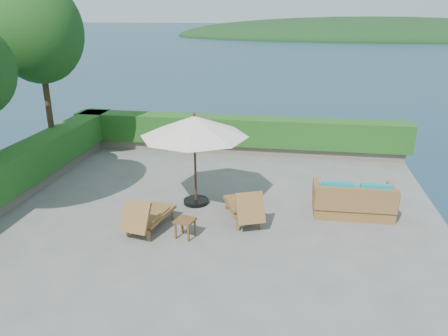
% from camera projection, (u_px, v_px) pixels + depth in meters
% --- Properties ---
extents(ground, '(12.00, 12.00, 0.00)m').
position_uv_depth(ground, '(208.00, 218.00, 11.29)').
color(ground, gray).
rests_on(ground, ground).
extents(foundation, '(12.00, 12.00, 3.00)m').
position_uv_depth(foundation, '(208.00, 269.00, 11.81)').
color(foundation, '#575145').
rests_on(foundation, ocean).
extents(ocean, '(600.00, 600.00, 0.00)m').
position_uv_depth(ocean, '(209.00, 313.00, 12.31)').
color(ocean, '#143040').
rests_on(ocean, ground).
extents(offshore_island, '(126.00, 57.60, 12.60)m').
position_uv_depth(offshore_island, '(371.00, 37.00, 138.45)').
color(offshore_island, '#133218').
rests_on(offshore_island, ocean).
extents(planter_wall_far, '(12.00, 0.60, 0.36)m').
position_uv_depth(planter_wall_far, '(237.00, 148.00, 16.42)').
color(planter_wall_far, slate).
rests_on(planter_wall_far, ground).
extents(planter_wall_left, '(0.60, 12.00, 0.36)m').
position_uv_depth(planter_wall_left, '(9.00, 197.00, 12.07)').
color(planter_wall_left, slate).
rests_on(planter_wall_left, ground).
extents(hedge_far, '(12.40, 0.90, 1.00)m').
position_uv_depth(hedge_far, '(237.00, 131.00, 16.19)').
color(hedge_far, '#164814').
rests_on(hedge_far, planter_wall_far).
extents(hedge_left, '(0.90, 12.40, 1.00)m').
position_uv_depth(hedge_left, '(5.00, 175.00, 11.85)').
color(hedge_left, '#164814').
rests_on(hedge_left, planter_wall_left).
extents(tree_far, '(2.80, 2.80, 6.03)m').
position_uv_depth(tree_far, '(38.00, 32.00, 13.67)').
color(tree_far, '#402E18').
rests_on(tree_far, ground).
extents(patio_umbrella, '(3.20, 3.20, 2.58)m').
position_uv_depth(patio_umbrella, '(194.00, 127.00, 11.40)').
color(patio_umbrella, black).
rests_on(patio_umbrella, ground).
extents(lounge_left, '(0.97, 1.72, 0.94)m').
position_uv_depth(lounge_left, '(147.00, 216.00, 10.52)').
color(lounge_left, brown).
rests_on(lounge_left, ground).
extents(lounge_right, '(1.25, 1.80, 0.96)m').
position_uv_depth(lounge_right, '(244.00, 207.00, 10.97)').
color(lounge_right, brown).
rests_on(lounge_right, ground).
extents(side_table, '(0.52, 0.52, 0.46)m').
position_uv_depth(side_table, '(185.00, 223.00, 10.20)').
color(side_table, brown).
rests_on(side_table, ground).
extents(wicker_loveseat, '(2.07, 1.09, 1.00)m').
position_uv_depth(wicker_loveseat, '(353.00, 201.00, 11.30)').
color(wicker_loveseat, brown).
rests_on(wicker_loveseat, ground).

